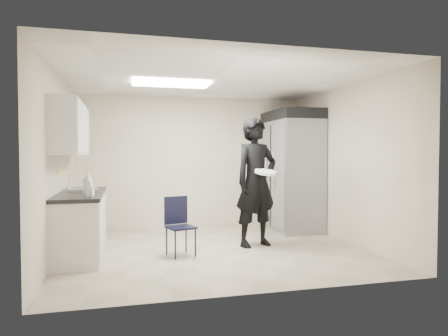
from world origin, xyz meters
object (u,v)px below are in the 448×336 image
object	(u,v)px
commercial_fridge	(291,175)
folding_chair	(181,227)
man_tuxedo	(256,182)
lower_counter	(81,225)

from	to	relation	value
commercial_fridge	folding_chair	world-z (taller)	commercial_fridge
commercial_fridge	man_tuxedo	bearing A→B (deg)	-133.63
folding_chair	man_tuxedo	size ratio (longest dim) A/B	0.40
man_tuxedo	lower_counter	bearing A→B (deg)	161.38
folding_chair	lower_counter	bearing A→B (deg)	146.26
lower_counter	man_tuxedo	size ratio (longest dim) A/B	0.93
commercial_fridge	man_tuxedo	xyz separation A→B (m)	(-1.13, -1.18, -0.03)
folding_chair	man_tuxedo	xyz separation A→B (m)	(1.25, 0.33, 0.61)
lower_counter	commercial_fridge	xyz separation A→B (m)	(3.78, 1.07, 0.62)
lower_counter	commercial_fridge	world-z (taller)	commercial_fridge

